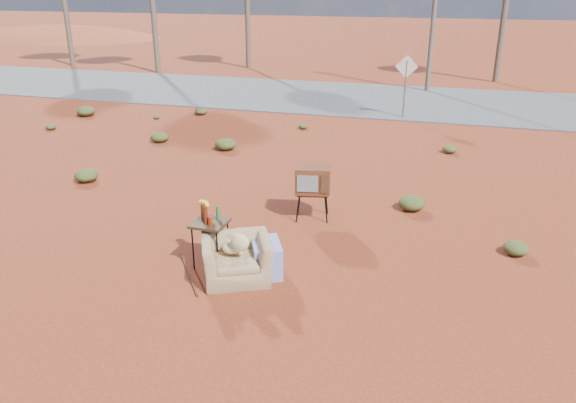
# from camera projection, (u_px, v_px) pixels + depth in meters

# --- Properties ---
(ground) EXTENTS (140.00, 140.00, 0.00)m
(ground) POSITION_uv_depth(u_px,v_px,m) (243.00, 266.00, 9.61)
(ground) COLOR maroon
(ground) RESTS_ON ground
(highway) EXTENTS (140.00, 7.00, 0.04)m
(highway) POSITION_uv_depth(u_px,v_px,m) (373.00, 99.00, 22.98)
(highway) COLOR #565659
(highway) RESTS_ON ground
(dirt_mound) EXTENTS (26.00, 18.00, 2.00)m
(dirt_mound) POSITION_uv_depth(u_px,v_px,m) (55.00, 38.00, 47.85)
(dirt_mound) COLOR #A03F26
(dirt_mound) RESTS_ON ground
(armchair) EXTENTS (1.41, 1.28, 0.95)m
(armchair) POSITION_uv_depth(u_px,v_px,m) (242.00, 253.00, 9.10)
(armchair) COLOR #977952
(armchair) RESTS_ON ground
(tv_unit) EXTENTS (0.79, 0.68, 1.11)m
(tv_unit) POSITION_uv_depth(u_px,v_px,m) (313.00, 180.00, 11.25)
(tv_unit) COLOR black
(tv_unit) RESTS_ON ground
(side_table) EXTENTS (0.57, 0.57, 1.12)m
(side_table) POSITION_uv_depth(u_px,v_px,m) (208.00, 219.00, 9.40)
(side_table) COLOR #382714
(side_table) RESTS_ON ground
(rusty_bar) EXTENTS (0.92, 1.25, 0.04)m
(rusty_bar) POSITION_uv_depth(u_px,v_px,m) (189.00, 273.00, 9.33)
(rusty_bar) COLOR #4C2914
(rusty_bar) RESTS_ON ground
(road_sign) EXTENTS (0.78, 0.06, 2.19)m
(road_sign) POSITION_uv_depth(u_px,v_px,m) (406.00, 75.00, 19.36)
(road_sign) COLOR brown
(road_sign) RESTS_ON ground
(scrub_patch) EXTENTS (17.49, 8.07, 0.33)m
(scrub_patch) POSITION_uv_depth(u_px,v_px,m) (276.00, 174.00, 13.71)
(scrub_patch) COLOR #424D21
(scrub_patch) RESTS_ON ground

